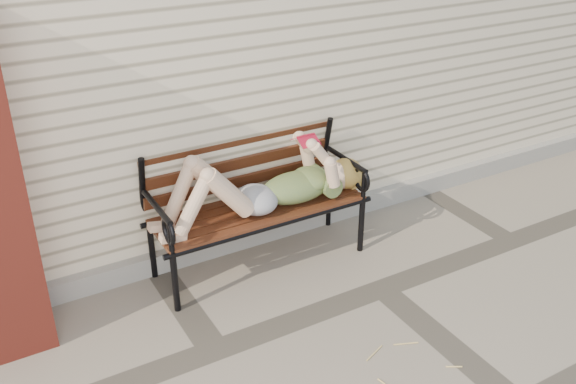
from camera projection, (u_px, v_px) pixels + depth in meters
ground at (382, 289)px, 4.40m from camera, size 80.00×80.00×0.00m
foundation_strip at (308, 218)px, 5.11m from camera, size 8.00×0.10×0.15m
garden_bench at (252, 184)px, 4.49m from camera, size 1.66×0.66×1.07m
reading_woman at (263, 186)px, 4.38m from camera, size 1.56×0.35×0.49m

